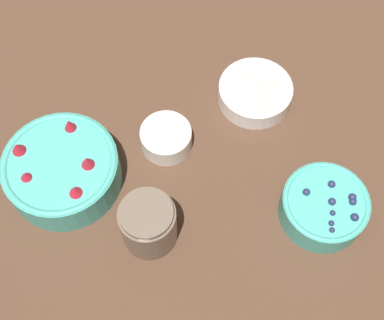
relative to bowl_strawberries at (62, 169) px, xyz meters
name	(u,v)px	position (x,y,z in m)	size (l,w,h in m)	color
ground_plane	(201,155)	(-0.21, -0.16, -0.04)	(4.00, 4.00, 0.00)	#4C3323
bowl_strawberries	(62,169)	(0.00, 0.00, 0.00)	(0.21, 0.21, 0.10)	#47AD9E
bowl_blueberries	(324,206)	(-0.46, -0.14, -0.01)	(0.16, 0.16, 0.07)	#47AD9E
bowl_bananas	(255,92)	(-0.26, -0.33, -0.02)	(0.15, 0.15, 0.05)	white
bowl_cream	(166,137)	(-0.14, -0.15, -0.01)	(0.10, 0.10, 0.06)	white
jar_chocolate	(149,224)	(-0.20, 0.03, 0.01)	(0.10, 0.10, 0.11)	brown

